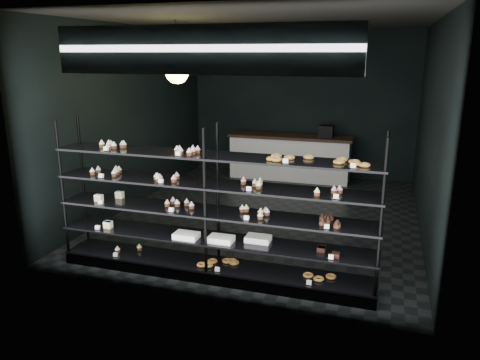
{
  "coord_description": "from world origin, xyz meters",
  "views": [
    {
      "loc": [
        1.88,
        -7.47,
        2.72
      ],
      "look_at": [
        0.12,
        -1.9,
        1.13
      ],
      "focal_mm": 35.0,
      "sensor_mm": 36.0,
      "label": 1
    }
  ],
  "objects": [
    {
      "name": "display_shelf",
      "position": [
        -0.09,
        -2.45,
        0.63
      ],
      "size": [
        4.0,
        0.5,
        1.91
      ],
      "color": "black",
      "rests_on": "room"
    },
    {
      "name": "pendant_lamp",
      "position": [
        -1.11,
        -1.08,
        2.45
      ],
      "size": [
        0.34,
        0.34,
        0.9
      ],
      "color": "black",
      "rests_on": "room"
    },
    {
      "name": "signage",
      "position": [
        0.0,
        -2.93,
        2.75
      ],
      "size": [
        3.3,
        0.05,
        0.5
      ],
      "color": "#0B0D38",
      "rests_on": "room"
    },
    {
      "name": "service_counter",
      "position": [
        -0.11,
        2.5,
        0.5
      ],
      "size": [
        2.7,
        0.65,
        1.23
      ],
      "color": "beige",
      "rests_on": "room"
    },
    {
      "name": "room",
      "position": [
        0.0,
        0.0,
        1.6
      ],
      "size": [
        5.01,
        6.01,
        3.2
      ],
      "color": "black",
      "rests_on": "ground"
    }
  ]
}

